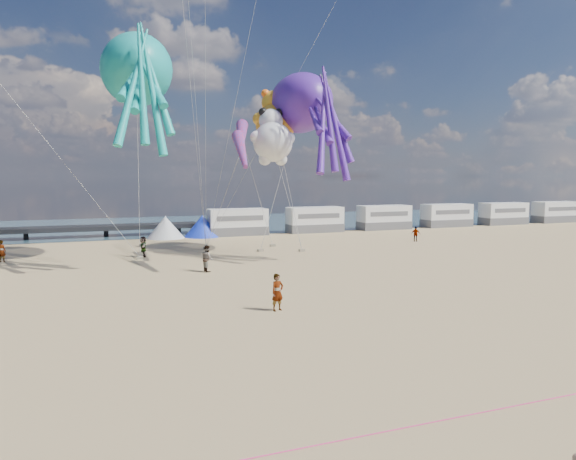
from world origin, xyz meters
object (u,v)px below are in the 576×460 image
at_px(beachgoer_3, 416,234).
at_px(sandbag_d, 273,245).
at_px(beachgoer_1, 207,258).
at_px(motorhome_3, 447,215).
at_px(sandbag_b, 261,250).
at_px(motorhome_0, 238,222).
at_px(windsock_right, 241,150).
at_px(motorhome_2, 384,217).
at_px(kite_panda, 273,142).
at_px(beachgoer_4, 143,247).
at_px(motorhome_4, 503,214).
at_px(sandbag_e, 206,248).
at_px(windsock_mid, 241,136).
at_px(sandbag_c, 302,250).
at_px(sandbag_a, 140,258).
at_px(kite_octopus_purple, 301,103).
at_px(motorhome_5, 555,212).
at_px(beachgoer_5, 2,251).
at_px(kite_octopus_teal, 136,70).
at_px(kite_teddy_orange, 275,124).
at_px(standing_person, 277,292).
at_px(tent_blue, 202,226).
at_px(motorhome_1, 315,220).
at_px(tent_white, 166,227).

distance_m(beachgoer_3, sandbag_d, 15.04).
height_order(beachgoer_1, sandbag_d, beachgoer_1).
xyz_separation_m(motorhome_3, beachgoer_3, (-12.86, -11.82, -0.73)).
bearing_deg(beachgoer_1, sandbag_b, -47.01).
relative_size(motorhome_0, windsock_right, 1.33).
distance_m(motorhome_2, kite_panda, 26.57).
bearing_deg(beachgoer_4, motorhome_4, 99.89).
height_order(beachgoer_1, kite_panda, kite_panda).
distance_m(sandbag_d, sandbag_e, 6.33).
xyz_separation_m(sandbag_e, windsock_mid, (1.50, -7.10, 9.63)).
bearing_deg(sandbag_c, sandbag_a, 177.26).
distance_m(kite_octopus_purple, kite_panda, 4.83).
distance_m(motorhome_5, beachgoer_5, 70.32).
bearing_deg(sandbag_d, motorhome_4, 15.40).
xyz_separation_m(motorhome_2, kite_octopus_teal, (-30.54, -13.41, 13.40)).
bearing_deg(beachgoer_4, motorhome_5, 97.66).
bearing_deg(kite_teddy_orange, motorhome_3, 47.96).
bearing_deg(motorhome_3, motorhome_0, 180.00).
xyz_separation_m(motorhome_2, sandbag_c, (-16.90, -14.26, -1.39)).
bearing_deg(beachgoer_4, standing_person, 9.17).
relative_size(motorhome_2, sandbag_e, 13.20).
height_order(motorhome_0, sandbag_c, motorhome_0).
distance_m(motorhome_5, kite_octopus_purple, 48.98).
bearing_deg(motorhome_2, tent_blue, 180.00).
bearing_deg(beachgoer_3, sandbag_c, 52.00).
bearing_deg(windsock_mid, beachgoer_5, 179.50).
relative_size(motorhome_0, kite_octopus_teal, 0.55).
height_order(motorhome_1, windsock_mid, windsock_mid).
xyz_separation_m(motorhome_1, sandbag_e, (-15.11, -9.92, -1.39)).
distance_m(motorhome_5, sandbag_c, 47.61).
distance_m(motorhome_2, sandbag_c, 22.16).
relative_size(beachgoer_3, sandbag_b, 3.06).
relative_size(motorhome_1, motorhome_2, 1.00).
bearing_deg(beachgoer_5, beachgoer_4, -164.03).
xyz_separation_m(motorhome_2, sandbag_b, (-20.34, -12.99, -1.39)).
relative_size(standing_person, windsock_right, 0.38).
xyz_separation_m(motorhome_4, tent_white, (-46.00, 0.00, -0.30)).
distance_m(standing_person, kite_panda, 19.77).
bearing_deg(standing_person, motorhome_0, 61.88).
distance_m(beachgoer_3, kite_octopus_purple, 18.41).
xyz_separation_m(motorhome_0, motorhome_4, (38.00, 0.00, 0.00)).
xyz_separation_m(sandbag_b, kite_teddy_orange, (1.29, -0.39, 11.06)).
bearing_deg(beachgoer_1, standing_person, 177.64).
distance_m(motorhome_5, sandbag_e, 54.05).
distance_m(beachgoer_4, windsock_right, 13.10).
bearing_deg(motorhome_4, windsock_right, -153.75).
height_order(beachgoer_4, sandbag_c, beachgoer_4).
bearing_deg(kite_teddy_orange, beachgoer_5, -162.34).
relative_size(sandbag_b, sandbag_c, 1.00).
xyz_separation_m(motorhome_1, beachgoer_1, (-17.22, -20.88, -0.57)).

